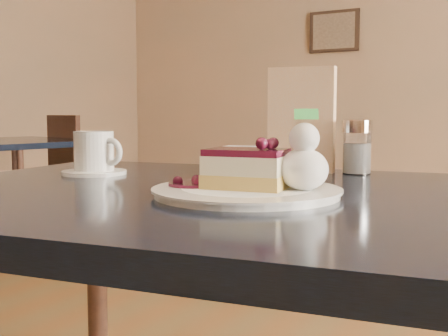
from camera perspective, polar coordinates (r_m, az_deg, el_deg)
The scene contains 10 objects.
main_table at distance 0.94m, azimuth 3.33°, elevation -7.31°, with size 1.36×1.01×0.78m.
dessert_plate at distance 0.88m, azimuth 2.31°, elevation -2.47°, with size 0.29×0.29×0.01m, color white.
cheesecake_slice at distance 0.87m, azimuth 2.32°, elevation -0.09°, with size 0.14×0.11×0.06m.
whipped_cream at distance 0.86m, azimuth 8.10°, elevation -0.13°, with size 0.08×0.08×0.07m.
berry_sauce at distance 0.91m, azimuth -3.07°, elevation -1.65°, with size 0.08×0.08×0.01m, color black.
coffee_set at distance 1.21m, azimuth -12.98°, elevation 1.28°, with size 0.14×0.13×0.09m.
menu_card at distance 1.24m, azimuth 7.87°, elevation 4.86°, with size 0.15×0.03×0.23m, color silver.
sugar_shaker at distance 1.21m, azimuth 13.36°, elevation 2.12°, with size 0.06×0.06×0.11m.
napkin_stack at distance 1.27m, azimuth 2.19°, elevation 0.96°, with size 0.12×0.12×0.05m, color white.
bg_table_far_left at distance 4.22m, azimuth -20.05°, elevation -6.18°, with size 1.10×1.74×1.16m.
Camera 1 is at (0.40, -0.41, 0.91)m, focal length 45.00 mm.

